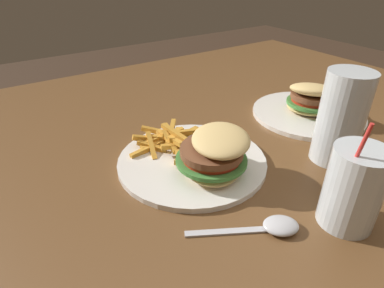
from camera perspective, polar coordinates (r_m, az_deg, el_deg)
dining_table at (r=0.72m, az=19.33°, el=-9.18°), size 1.46×1.29×0.78m
meal_plate_near at (r=0.57m, az=1.57°, el=-2.02°), size 0.27×0.27×0.09m
beer_glass at (r=0.63m, az=24.86°, el=3.65°), size 0.08×0.08×0.17m
juice_glass at (r=0.49m, az=26.62°, el=-7.51°), size 0.08×0.08×0.17m
spoon at (r=0.48m, az=14.54°, el=-13.96°), size 0.10×0.15×0.01m
meal_plate_far at (r=0.81m, az=20.14°, el=6.35°), size 0.26×0.26×0.09m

